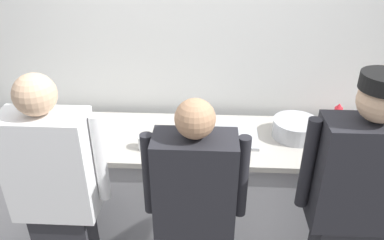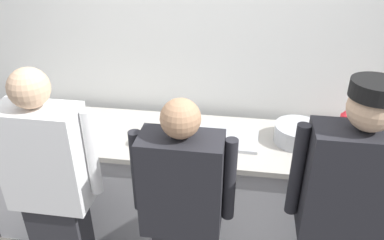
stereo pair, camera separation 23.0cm
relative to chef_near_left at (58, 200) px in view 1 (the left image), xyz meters
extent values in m
cube|color=silver|center=(0.78, 1.18, 0.54)|extent=(5.07, 0.10, 2.86)
cube|color=silver|center=(0.78, 0.69, -0.45)|extent=(3.17, 0.66, 0.88)
cube|color=#B7B2A8|center=(0.78, 0.69, 0.01)|extent=(3.23, 0.71, 0.04)
cube|color=white|center=(0.00, 0.00, 0.24)|extent=(0.47, 0.24, 0.64)
cylinder|color=white|center=(-0.27, 0.04, 0.28)|extent=(0.07, 0.07, 0.55)
cylinder|color=white|center=(0.27, 0.04, 0.28)|extent=(0.07, 0.07, 0.55)
sphere|color=tan|center=(0.00, 0.00, 0.68)|extent=(0.22, 0.22, 0.22)
cube|color=#232328|center=(0.80, -0.04, 0.18)|extent=(0.44, 0.24, 0.60)
cylinder|color=#232328|center=(0.55, 0.00, 0.21)|extent=(0.07, 0.07, 0.51)
cylinder|color=#232328|center=(1.06, 0.00, 0.21)|extent=(0.07, 0.07, 0.51)
sphere|color=tan|center=(0.80, -0.04, 0.59)|extent=(0.21, 0.21, 0.21)
cube|color=#232328|center=(1.68, -0.01, 0.26)|extent=(0.48, 0.24, 0.65)
cylinder|color=#232328|center=(1.41, 0.03, 0.29)|extent=(0.07, 0.07, 0.55)
sphere|color=tan|center=(1.68, -0.01, 0.70)|extent=(0.22, 0.22, 0.22)
cylinder|color=white|center=(-0.08, 0.77, 0.04)|extent=(0.20, 0.20, 0.01)
cylinder|color=white|center=(-0.08, 0.77, 0.05)|extent=(0.20, 0.20, 0.01)
cylinder|color=white|center=(-0.08, 0.77, 0.06)|extent=(0.20, 0.20, 0.01)
cylinder|color=white|center=(-0.08, 0.77, 0.08)|extent=(0.20, 0.20, 0.01)
cylinder|color=white|center=(-0.08, 0.77, 0.09)|extent=(0.20, 0.20, 0.01)
cylinder|color=#B7BABF|center=(1.50, 0.74, 0.10)|extent=(0.33, 0.33, 0.13)
cube|color=#B7BABF|center=(0.97, 0.70, 0.05)|extent=(0.53, 0.35, 0.02)
cylinder|color=red|center=(1.83, 0.87, 0.12)|extent=(0.06, 0.06, 0.18)
cone|color=red|center=(1.83, 0.87, 0.23)|extent=(0.05, 0.05, 0.04)
cylinder|color=white|center=(0.00, 0.51, 0.06)|extent=(0.10, 0.10, 0.04)
cylinder|color=#5B932D|center=(0.00, 0.51, 0.07)|extent=(0.08, 0.08, 0.01)
cylinder|color=white|center=(-0.27, 0.83, 0.05)|extent=(0.11, 0.11, 0.04)
cylinder|color=#5B932D|center=(-0.27, 0.83, 0.07)|extent=(0.09, 0.09, 0.01)
cylinder|color=white|center=(-0.61, 0.53, 0.05)|extent=(0.11, 0.11, 0.04)
cylinder|color=#5B932D|center=(-0.61, 0.53, 0.07)|extent=(0.09, 0.09, 0.01)
cylinder|color=white|center=(0.43, 0.52, 0.08)|extent=(0.09, 0.09, 0.10)
cube|color=#B7BABF|center=(-0.38, 0.64, 0.04)|extent=(0.19, 0.03, 0.01)
cube|color=black|center=(-0.51, 0.64, 0.04)|extent=(0.09, 0.03, 0.02)
camera|label=1|loc=(0.87, -1.66, 1.47)|focal=35.14mm
camera|label=2|loc=(1.10, -1.64, 1.47)|focal=35.14mm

